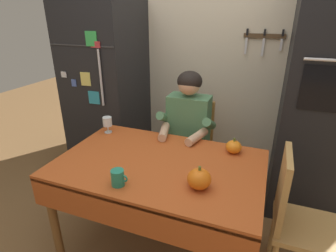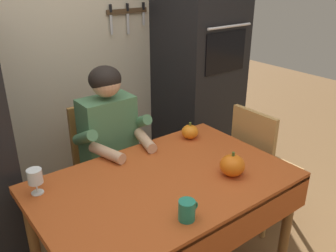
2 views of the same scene
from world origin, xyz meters
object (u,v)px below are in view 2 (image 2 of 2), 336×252
chair_behind_person (103,161)px  coffee_mug (187,210)px  wall_oven (199,64)px  pumpkin_medium (190,132)px  wine_glass (35,177)px  pumpkin_large (232,165)px  dining_table (167,194)px  seated_person (114,142)px  chair_right_side (259,162)px

chair_behind_person → coffee_mug: (-0.14, -1.10, 0.28)m
wall_oven → pumpkin_medium: size_ratio=18.04×
chair_behind_person → wine_glass: chair_behind_person is taller
wall_oven → pumpkin_large: bearing=-123.5°
wall_oven → dining_table: 1.45m
wall_oven → dining_table: wall_oven is taller
pumpkin_large → wine_glass: bearing=152.4°
dining_table → wine_glass: bearing=151.8°
wall_oven → chair_behind_person: size_ratio=2.26×
seated_person → wall_oven: bearing=17.1°
chair_behind_person → chair_right_side: same height
dining_table → pumpkin_medium: 0.58m
coffee_mug → seated_person: bearing=81.6°
dining_table → pumpkin_medium: pumpkin_medium is taller
chair_behind_person → wine_glass: bearing=-142.2°
chair_behind_person → chair_right_side: 1.14m
coffee_mug → pumpkin_medium: (0.58, 0.65, -0.00)m
chair_behind_person → pumpkin_medium: bearing=-45.7°
dining_table → coffee_mug: bearing=-111.6°
seated_person → wine_glass: (-0.61, -0.28, 0.10)m
chair_behind_person → pumpkin_large: chair_behind_person is taller
wall_oven → chair_behind_person: 1.18m
seated_person → wine_glass: seated_person is taller
coffee_mug → pumpkin_large: (0.45, 0.15, 0.01)m
coffee_mug → pumpkin_large: bearing=17.8°
pumpkin_large → pumpkin_medium: bearing=76.2°
wall_oven → chair_behind_person: (-1.04, -0.13, -0.54)m
dining_table → chair_right_side: 0.92m
wall_oven → pumpkin_large: size_ratio=14.75×
pumpkin_large → pumpkin_medium: size_ratio=1.22×
wall_oven → dining_table: size_ratio=1.50×
chair_behind_person → pumpkin_large: bearing=-71.6°
pumpkin_large → pumpkin_medium: 0.52m
pumpkin_large → dining_table: bearing=153.4°
wine_glass → seated_person: bearing=24.9°
chair_behind_person → pumpkin_medium: size_ratio=7.99×
seated_person → pumpkin_large: bearing=-67.5°
wine_glass → pumpkin_medium: size_ratio=1.19×
chair_right_side → wine_glass: 1.55m
coffee_mug → wine_glass: bearing=126.9°
dining_table → pumpkin_medium: (0.45, 0.34, 0.13)m
wall_oven → wine_glass: size_ratio=15.18×
chair_right_side → coffee_mug: chair_right_side is taller
chair_behind_person → pumpkin_medium: (0.44, -0.45, 0.28)m
dining_table → seated_person: (0.01, 0.60, 0.08)m
seated_person → pumpkin_large: size_ratio=8.75×
dining_table → wine_glass: size_ratio=10.12×
pumpkin_large → pumpkin_medium: (0.12, 0.50, -0.01)m
dining_table → pumpkin_medium: size_ratio=12.02×
coffee_mug → chair_right_side: bearing=20.8°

